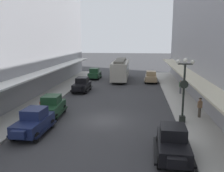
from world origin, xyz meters
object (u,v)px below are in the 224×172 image
at_px(pedestrian_0, 181,87).
at_px(parked_car_1, 82,84).
at_px(parked_car_4, 34,121).
at_px(fire_hydrant, 41,105).
at_px(lamp_post_with_clock, 184,88).
at_px(parked_car_3, 51,106).
at_px(parked_car_0, 173,142).
at_px(parked_car_2, 95,73).
at_px(streetcar, 120,69).
at_px(pedestrian_1, 200,107).
at_px(parked_car_5, 151,77).

bearing_deg(pedestrian_0, parked_car_1, 177.82).
bearing_deg(parked_car_4, fire_hydrant, 107.53).
xyz_separation_m(parked_car_1, lamp_post_with_clock, (10.92, -11.23, 2.04)).
bearing_deg(parked_car_3, parked_car_0, -34.52).
bearing_deg(parked_car_0, parked_car_2, 109.22).
distance_m(parked_car_2, parked_car_4, 25.11).
height_order(parked_car_1, streetcar, streetcar).
bearing_deg(pedestrian_0, parked_car_2, 139.17).
xyz_separation_m(parked_car_1, streetcar, (4.27, 9.55, 0.96)).
distance_m(parked_car_3, fire_hydrant, 2.15).
xyz_separation_m(parked_car_1, fire_hydrant, (-1.83, -9.06, -0.38)).
bearing_deg(parked_car_3, lamp_post_with_clock, -3.66).
relative_size(lamp_post_with_clock, pedestrian_1, 3.09).
distance_m(parked_car_1, lamp_post_with_clock, 15.80).
distance_m(parked_car_3, lamp_post_with_clock, 11.42).
bearing_deg(pedestrian_1, streetcar, 113.27).
xyz_separation_m(parked_car_1, parked_car_2, (-0.24, 10.50, 0.00)).
bearing_deg(streetcar, parked_car_5, -19.87).
bearing_deg(pedestrian_0, fire_hydrant, -149.00).
bearing_deg(pedestrian_1, parked_car_0, -113.31).
bearing_deg(parked_car_1, lamp_post_with_clock, -45.79).
bearing_deg(fire_hydrant, parked_car_5, 56.68).
distance_m(parked_car_3, pedestrian_1, 12.91).
bearing_deg(pedestrian_0, parked_car_4, -131.56).
bearing_deg(fire_hydrant, lamp_post_with_clock, -9.66).
bearing_deg(parked_car_0, lamp_post_with_clock, 75.75).
bearing_deg(pedestrian_1, parked_car_4, -159.22).
relative_size(parked_car_4, fire_hydrant, 5.25).
height_order(parked_car_4, streetcar, streetcar).
distance_m(parked_car_2, pedestrian_0, 16.78).
bearing_deg(fire_hydrant, pedestrian_1, -2.94).
height_order(parked_car_0, lamp_post_with_clock, lamp_post_with_clock).
relative_size(parked_car_0, pedestrian_0, 2.63).
distance_m(parked_car_0, parked_car_4, 9.83).
bearing_deg(streetcar, pedestrian_0, -50.77).
relative_size(fire_hydrant, pedestrian_0, 0.50).
xyz_separation_m(parked_car_1, parked_car_3, (-0.30, -10.51, 0.00)).
bearing_deg(pedestrian_1, fire_hydrant, 177.06).
xyz_separation_m(parked_car_0, fire_hydrant, (-11.24, 8.13, -0.38)).
height_order(pedestrian_0, pedestrian_1, pedestrian_1).
xyz_separation_m(parked_car_1, parked_car_5, (9.22, 7.76, 0.00)).
bearing_deg(parked_car_3, pedestrian_0, 38.21).
distance_m(parked_car_5, lamp_post_with_clock, 19.17).
height_order(parked_car_3, lamp_post_with_clock, lamp_post_with_clock).
height_order(parked_car_0, parked_car_2, same).
bearing_deg(parked_car_3, parked_car_2, 89.86).
relative_size(parked_car_1, parked_car_4, 0.99).
bearing_deg(lamp_post_with_clock, parked_car_2, 117.20).
relative_size(parked_car_4, parked_car_5, 1.00).
height_order(parked_car_1, pedestrian_0, parked_car_1).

